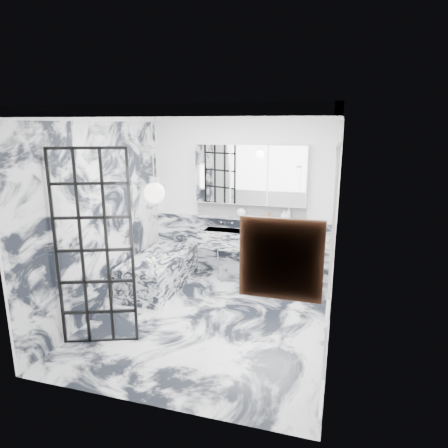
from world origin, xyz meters
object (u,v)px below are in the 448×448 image
(crittall_door, at_px, (94,250))
(trough_sink, at_px, (247,240))
(bathtub, at_px, (159,271))
(mirror_cabinet, at_px, (250,175))

(crittall_door, bearing_deg, trough_sink, 41.42)
(trough_sink, xyz_separation_m, bathtub, (-1.33, -0.66, -0.45))
(bathtub, bearing_deg, trough_sink, 26.48)
(mirror_cabinet, bearing_deg, bathtub, -147.94)
(mirror_cabinet, height_order, bathtub, mirror_cabinet)
(crittall_door, relative_size, bathtub, 1.45)
(bathtub, bearing_deg, mirror_cabinet, 32.06)
(crittall_door, bearing_deg, mirror_cabinet, 42.97)
(crittall_door, relative_size, trough_sink, 1.49)
(bathtub, bearing_deg, crittall_door, -88.53)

